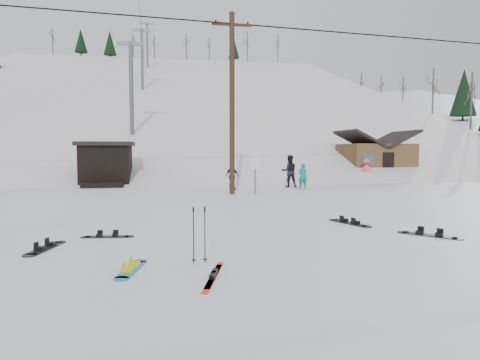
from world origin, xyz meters
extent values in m
plane|color=white|center=(0.00, 0.00, 0.00)|extent=(200.00, 200.00, 0.00)
cube|color=white|center=(0.00, 55.00, -12.00)|extent=(60.00, 85.24, 65.97)
cube|color=white|center=(38.00, 50.00, -11.00)|extent=(45.66, 93.98, 54.59)
cylinder|color=#3A2819|center=(2.00, 14.00, 4.50)|extent=(0.26, 0.26, 9.00)
cube|color=#3A2819|center=(2.00, 14.00, 8.40)|extent=(2.00, 0.12, 0.12)
cylinder|color=black|center=(2.00, 14.00, 8.52)|extent=(0.08, 0.08, 0.12)
cylinder|color=#595B60|center=(3.10, 13.60, 0.90)|extent=(0.07, 0.07, 1.80)
cube|color=white|center=(3.10, 13.56, 1.55)|extent=(0.50, 0.04, 0.60)
cube|color=black|center=(-5.00, 21.00, 1.25)|extent=(3.00, 3.00, 2.50)
cube|color=black|center=(-5.00, 21.00, 2.62)|extent=(3.40, 3.40, 0.25)
cube|color=black|center=(-5.00, 19.20, 0.15)|extent=(2.40, 1.20, 0.30)
cylinder|color=#595B60|center=(-4.00, 30.00, 7.25)|extent=(0.36, 0.36, 8.00)
cube|color=#595B60|center=(-4.00, 30.00, 11.05)|extent=(2.20, 0.30, 0.30)
cylinder|color=#595B60|center=(-4.00, 50.00, 13.75)|extent=(0.36, 0.36, 8.00)
cube|color=#595B60|center=(-4.00, 50.00, 17.55)|extent=(2.20, 0.30, 0.30)
cylinder|color=#595B60|center=(-4.00, 70.00, 20.25)|extent=(0.36, 0.36, 8.00)
cube|color=#595B60|center=(-4.00, 70.00, 24.05)|extent=(2.20, 0.30, 0.30)
cube|color=brown|center=(15.00, 24.00, 1.35)|extent=(5.00, 4.00, 2.70)
cube|color=black|center=(13.65, 24.00, 3.05)|extent=(2.69, 4.40, 1.43)
cube|color=black|center=(16.35, 24.00, 3.05)|extent=(2.69, 4.40, 1.43)
cube|color=black|center=(15.00, 21.98, 1.10)|extent=(0.90, 0.06, 1.90)
cube|color=#1C7FBB|center=(-2.01, 0.80, 0.01)|extent=(0.52, 1.19, 0.02)
cylinder|color=#1C7FBB|center=(-1.88, 1.36, 0.01)|extent=(0.27, 0.27, 0.02)
cylinder|color=#1C7FBB|center=(-2.14, 0.23, 0.01)|extent=(0.27, 0.27, 0.02)
cube|color=yellow|center=(-1.96, 1.00, 0.06)|extent=(0.22, 0.18, 0.08)
cube|color=yellow|center=(-2.06, 0.60, 0.06)|extent=(0.22, 0.18, 0.08)
cube|color=red|center=(-0.57, 0.01, 0.01)|extent=(0.55, 1.62, 0.02)
cube|color=black|center=(-0.57, 0.01, 0.06)|extent=(0.16, 0.31, 0.07)
cube|color=red|center=(-0.52, 0.18, 0.01)|extent=(0.55, 1.62, 0.02)
cube|color=black|center=(-0.52, 0.18, 0.06)|extent=(0.16, 0.31, 0.07)
cylinder|color=black|center=(-0.82, 1.14, 0.54)|extent=(0.02, 0.02, 1.08)
cylinder|color=black|center=(-0.82, 1.14, 0.05)|extent=(0.08, 0.08, 0.01)
cylinder|color=black|center=(-0.82, 1.14, 1.07)|extent=(0.03, 0.03, 0.10)
cylinder|color=black|center=(-0.60, 1.14, 0.54)|extent=(0.02, 0.02, 1.08)
cylinder|color=black|center=(-0.60, 1.14, 0.05)|extent=(0.08, 0.08, 0.01)
cylinder|color=black|center=(-0.60, 1.14, 1.07)|extent=(0.03, 0.03, 0.10)
cube|color=black|center=(-2.84, 4.00, 0.01)|extent=(1.12, 0.37, 0.02)
cylinder|color=black|center=(-2.29, 3.94, 0.01)|extent=(0.25, 0.25, 0.02)
cylinder|color=black|center=(-3.39, 4.06, 0.01)|extent=(0.25, 0.25, 0.02)
cube|color=black|center=(-2.64, 3.98, 0.06)|extent=(0.15, 0.19, 0.07)
cube|color=black|center=(-3.04, 4.02, 0.06)|extent=(0.15, 0.19, 0.07)
cube|color=black|center=(-4.05, 2.89, 0.01)|extent=(0.60, 1.32, 0.03)
cylinder|color=black|center=(-3.90, 3.52, 0.01)|extent=(0.29, 0.29, 0.03)
cylinder|color=black|center=(-4.21, 2.27, 0.01)|extent=(0.29, 0.29, 0.03)
cube|color=black|center=(-4.00, 3.12, 0.07)|extent=(0.24, 0.20, 0.08)
cube|color=black|center=(-4.11, 2.67, 0.07)|extent=(0.24, 0.20, 0.08)
cube|color=black|center=(5.42, 2.71, 0.01)|extent=(1.10, 1.21, 0.03)
cylinder|color=black|center=(5.85, 2.20, 0.01)|extent=(0.31, 0.31, 0.03)
cylinder|color=black|center=(4.98, 3.21, 0.01)|extent=(0.31, 0.31, 0.03)
cube|color=black|center=(5.57, 2.52, 0.07)|extent=(0.27, 0.27, 0.09)
cube|color=black|center=(5.26, 2.89, 0.07)|extent=(0.27, 0.27, 0.09)
cube|color=black|center=(4.16, 4.81, 0.01)|extent=(0.76, 1.40, 0.03)
cylinder|color=black|center=(3.92, 5.46, 0.01)|extent=(0.31, 0.31, 0.03)
cylinder|color=black|center=(4.39, 4.17, 0.01)|extent=(0.31, 0.31, 0.03)
cube|color=black|center=(4.07, 5.05, 0.07)|extent=(0.27, 0.23, 0.09)
cube|color=black|center=(4.24, 4.58, 0.07)|extent=(0.27, 0.23, 0.09)
imported|color=#0C7971|center=(6.42, 16.10, 0.73)|extent=(0.57, 0.41, 1.46)
imported|color=black|center=(5.98, 17.29, 0.96)|extent=(0.98, 0.79, 1.92)
imported|color=#EF5479|center=(12.87, 21.24, 0.79)|extent=(1.04, 0.63, 1.57)
imported|color=#19223F|center=(2.38, 16.31, 0.77)|extent=(0.88, 0.92, 1.53)
camera|label=1|loc=(-1.38, -7.27, 2.24)|focal=32.00mm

